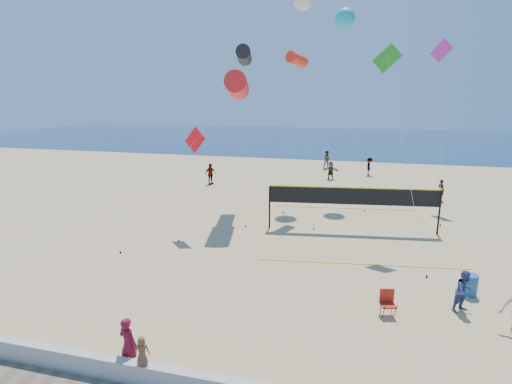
% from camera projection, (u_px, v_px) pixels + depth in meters
% --- Properties ---
extents(ground, '(120.00, 120.00, 0.00)m').
position_uv_depth(ground, '(250.00, 333.00, 13.17)').
color(ground, '#D1B676').
rests_on(ground, ground).
extents(ocean, '(140.00, 50.00, 0.03)m').
position_uv_depth(ocean, '(341.00, 139.00, 71.49)').
color(ocean, navy).
rests_on(ocean, ground).
extents(woman, '(0.68, 0.54, 1.65)m').
position_uv_depth(woman, '(128.00, 344.00, 11.21)').
color(woman, maroon).
rests_on(woman, ground).
extents(toddler, '(0.45, 0.34, 0.83)m').
position_uv_depth(toddler, '(142.00, 351.00, 10.63)').
color(toddler, brown).
rests_on(toddler, seawall).
extents(bystander_a, '(0.96, 0.92, 1.56)m').
position_uv_depth(bystander_a, '(464.00, 291.00, 14.35)').
color(bystander_a, navy).
rests_on(bystander_a, ground).
extents(far_person_0, '(0.98, 1.15, 1.85)m').
position_uv_depth(far_person_0, '(210.00, 174.00, 35.04)').
color(far_person_0, gray).
rests_on(far_person_0, ground).
extents(far_person_1, '(1.59, 0.64, 1.67)m').
position_uv_depth(far_person_1, '(331.00, 171.00, 37.07)').
color(far_person_1, gray).
rests_on(far_person_1, ground).
extents(far_person_2, '(0.63, 0.70, 1.60)m').
position_uv_depth(far_person_2, '(441.00, 190.00, 29.54)').
color(far_person_2, gray).
rests_on(far_person_2, ground).
extents(far_person_3, '(1.01, 0.85, 1.88)m').
position_uv_depth(far_person_3, '(327.00, 160.00, 42.64)').
color(far_person_3, gray).
rests_on(far_person_3, ground).
extents(far_person_4, '(0.66, 1.13, 1.74)m').
position_uv_depth(far_person_4, '(369.00, 167.00, 38.93)').
color(far_person_4, gray).
rests_on(far_person_4, ground).
extents(camp_chair, '(0.60, 0.71, 1.04)m').
position_uv_depth(camp_chair, '(387.00, 301.00, 14.17)').
color(camp_chair, '#AA2013').
rests_on(camp_chair, ground).
extents(trash_barrel, '(0.74, 0.74, 0.85)m').
position_uv_depth(trash_barrel, '(470.00, 285.00, 15.60)').
color(trash_barrel, '#17529A').
rests_on(trash_barrel, ground).
extents(volleyball_net, '(10.90, 10.77, 2.60)m').
position_uv_depth(volleyball_net, '(353.00, 201.00, 22.68)').
color(volleyball_net, black).
rests_on(volleyball_net, ground).
extents(kite_0, '(2.74, 7.04, 9.07)m').
position_uv_depth(kite_0, '(237.00, 85.00, 24.03)').
color(kite_0, red).
rests_on(kite_0, ground).
extents(kite_1, '(2.50, 7.18, 10.95)m').
position_uv_depth(kite_1, '(244.00, 55.00, 27.27)').
color(kite_1, black).
rests_on(kite_1, ground).
extents(kite_2, '(2.58, 5.08, 10.34)m').
position_uv_depth(kite_2, '(297.00, 60.00, 25.37)').
color(kite_2, red).
rests_on(kite_2, ground).
extents(kite_3, '(3.12, 4.65, 6.00)m').
position_uv_depth(kite_3, '(191.00, 145.00, 21.96)').
color(kite_3, red).
rests_on(kite_3, ground).
extents(kite_4, '(2.82, 5.10, 10.19)m').
position_uv_depth(kite_4, '(390.00, 72.00, 19.90)').
color(kite_4, '#1C9526').
rests_on(kite_4, ground).
extents(kite_5, '(1.35, 7.27, 11.47)m').
position_uv_depth(kite_5, '(441.00, 61.00, 27.50)').
color(kite_5, '#C12AB4').
rests_on(kite_5, ground).
extents(kite_6, '(1.73, 6.50, 14.94)m').
position_uv_depth(kite_6, '(303.00, 0.00, 28.39)').
color(kite_6, white).
rests_on(kite_6, ground).
extents(kite_7, '(3.06, 5.45, 13.77)m').
position_uv_depth(kite_7, '(345.00, 18.00, 28.72)').
color(kite_7, '#19B2C8').
rests_on(kite_7, ground).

